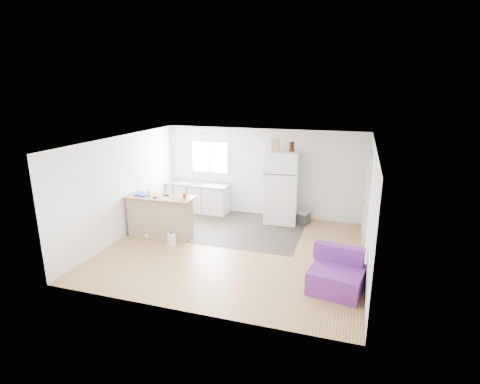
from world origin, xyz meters
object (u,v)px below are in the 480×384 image
mop (149,229)px  kitchen_cabinets (198,197)px  peninsula (160,216)px  cardboard_box (275,145)px  red_cup (184,196)px  blue_tray (142,195)px  refrigerator (282,187)px  cooler (300,217)px  bottle_right (293,146)px  bottle_left (291,147)px  purple_seat (337,275)px  cleaner_jug (171,239)px

mop → kitchen_cabinets: bearing=80.6°
peninsula → cardboard_box: cardboard_box is taller
peninsula → red_cup: 0.84m
peninsula → blue_tray: blue_tray is taller
blue_tray → cardboard_box: size_ratio=1.00×
refrigerator → red_cup: size_ratio=15.81×
blue_tray → cardboard_box: cardboard_box is taller
cooler → blue_tray: (-3.49, -1.93, 0.83)m
blue_tray → cardboard_box: 3.53m
red_cup → bottle_right: size_ratio=0.48×
peninsula → refrigerator: 3.19m
cardboard_box → bottle_left: bearing=-7.7°
peninsula → purple_seat: (4.18, -1.27, -0.24)m
cleaner_jug → kitchen_cabinets: bearing=118.0°
cooler → bottle_left: (-0.31, -0.08, 1.84)m
cooler → red_cup: bearing=-122.5°
kitchen_cabinets → blue_tray: bearing=-102.4°
red_cup → peninsula: bearing=-175.5°
cooler → bottle_left: size_ratio=2.20×
red_cup → bottle_right: (2.17, 1.83, 0.97)m
mop → cardboard_box: size_ratio=4.07×
purple_seat → blue_tray: bearing=174.9°
cleaner_jug → mop: mop is taller
mop → refrigerator: bearing=35.5°
cooler → blue_tray: blue_tray is taller
blue_tray → bottle_right: 3.89m
peninsula → bottle_right: 3.70m
kitchen_cabinets → bottle_right: 3.15m
peninsula → bottle_right: bottle_right is taller
kitchen_cabinets → cleaner_jug: (0.42, -2.45, -0.27)m
mop → cardboard_box: cardboard_box is taller
blue_tray → bottle_left: 3.82m
kitchen_cabinets → cleaner_jug: bearing=-78.4°
red_cup → cleaner_jug: bearing=-103.5°
refrigerator → bottle_left: 1.10m
red_cup → purple_seat: bearing=-20.4°
bottle_left → blue_tray: bearing=-149.9°
kitchen_cabinets → red_cup: size_ratio=15.37×
cardboard_box → red_cup: bearing=-133.7°
purple_seat → cleaner_jug: size_ratio=2.95×
purple_seat → mop: 4.51m
cleaner_jug → red_cup: bearing=94.8°
red_cup → cardboard_box: (1.72, 1.80, 1.00)m
blue_tray → bottle_right: bearing=30.8°
refrigerator → mop: 3.52m
peninsula → red_cup: red_cup is taller
cooler → bottle_right: bearing=-159.1°
kitchen_cabinets → blue_tray: size_ratio=6.15×
kitchen_cabinets → red_cup: (0.54, -1.95, 0.63)m
cleaner_jug → bottle_left: size_ratio=1.37×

